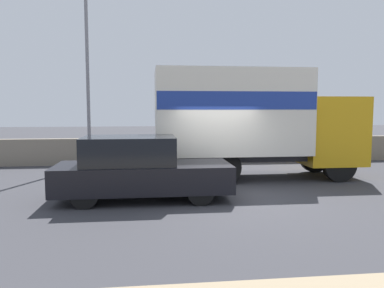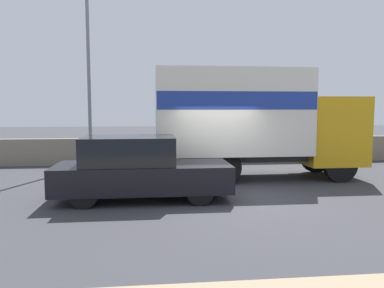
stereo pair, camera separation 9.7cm
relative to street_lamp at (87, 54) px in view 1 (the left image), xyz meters
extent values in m
plane|color=#38383D|center=(4.56, -6.07, -4.64)|extent=(80.00, 80.00, 0.00)
cube|color=gray|center=(4.56, 0.37, -4.08)|extent=(60.00, 0.35, 1.13)
cylinder|color=slate|center=(0.00, 0.00, -0.69)|extent=(0.14, 0.14, 7.91)
cube|color=gold|center=(8.71, -3.47, -3.00)|extent=(1.99, 2.22, 2.31)
cube|color=black|center=(9.69, -3.47, -2.54)|extent=(0.06, 1.89, 1.02)
cube|color=#2D2D33|center=(5.21, -3.47, -3.86)|extent=(5.01, 1.39, 0.25)
cube|color=silver|center=(5.21, -3.47, -2.35)|extent=(5.01, 2.52, 2.78)
cube|color=navy|center=(5.21, -3.47, -1.98)|extent=(4.99, 2.54, 0.56)
cylinder|color=black|center=(8.71, -2.53, -4.10)|extent=(1.09, 0.28, 1.09)
cylinder|color=black|center=(8.71, -4.41, -4.10)|extent=(1.09, 0.28, 1.09)
cylinder|color=black|center=(3.83, -2.53, -4.10)|extent=(1.09, 0.28, 1.09)
cylinder|color=black|center=(3.83, -4.41, -4.10)|extent=(1.09, 0.28, 1.09)
cylinder|color=black|center=(4.83, -2.53, -4.10)|extent=(1.09, 0.28, 1.09)
cylinder|color=black|center=(4.83, -4.41, -4.10)|extent=(1.09, 0.28, 1.09)
cube|color=black|center=(2.33, -6.10, -4.04)|extent=(4.58, 1.77, 0.70)
cube|color=black|center=(1.96, -6.10, -3.32)|extent=(2.38, 1.63, 0.73)
cylinder|color=black|center=(3.75, -5.34, -4.30)|extent=(0.69, 0.20, 0.69)
cylinder|color=black|center=(3.75, -6.86, -4.30)|extent=(0.69, 0.20, 0.69)
cylinder|color=black|center=(0.91, -5.34, -4.30)|extent=(0.69, 0.20, 0.69)
cylinder|color=black|center=(0.91, -6.86, -4.30)|extent=(0.69, 0.20, 0.69)
camera|label=1|loc=(2.47, -15.96, -2.21)|focal=35.00mm
camera|label=2|loc=(2.57, -15.97, -2.21)|focal=35.00mm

